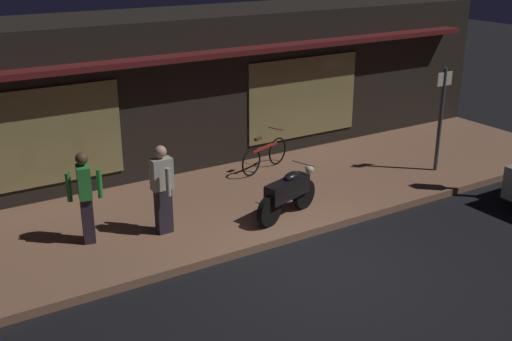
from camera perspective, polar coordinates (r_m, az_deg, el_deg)
The scene contains 8 objects.
ground_plane at distance 10.86m, azimuth 5.90°, elevation -8.65°, with size 60.00×60.00×0.00m, color black.
sidewalk_slab at distance 13.07m, azimuth -2.11°, elevation -2.98°, with size 18.00×4.00×0.15m, color #8C6047.
storefront_building at distance 15.43m, azimuth -8.53°, elevation 7.22°, with size 18.00×3.30×3.60m.
motorcycle at distance 12.12m, azimuth 2.94°, elevation -1.98°, with size 1.65×0.75×0.97m.
bicycle_parked at distance 14.60m, azimuth 0.78°, elevation 1.39°, with size 1.57×0.65×0.91m.
person_photographer at distance 11.35m, azimuth -15.19°, elevation -2.21°, with size 0.61×0.42×1.67m.
person_bystander at distance 11.43m, azimuth -8.47°, elevation -1.54°, with size 0.38×0.61×1.67m.
sign_post at distance 14.90m, azimuth 16.39°, elevation 4.98°, with size 0.44×0.09×2.40m.
Camera 1 is at (-5.93, -7.44, 5.23)m, focal length 44.20 mm.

